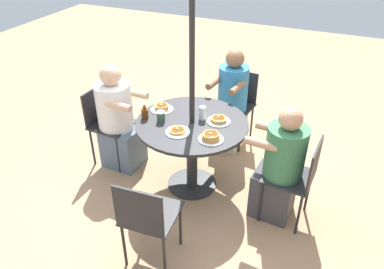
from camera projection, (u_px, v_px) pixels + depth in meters
The scene contains 17 objects.
ground_plane at pixel (192, 184), 3.96m from camera, with size 12.00×12.00×0.00m, color tan.
patio_table at pixel (192, 135), 3.63m from camera, with size 1.08×1.08×0.76m.
umbrella_pole at pixel (192, 96), 3.40m from camera, with size 0.05×0.05×2.08m, color black.
patio_chair_north at pixel (237, 102), 4.44m from camera, with size 0.46×0.46×0.86m.
diner_north at pixel (231, 104), 4.30m from camera, with size 0.53×0.39×1.20m.
patio_chair_east at pixel (106, 120), 4.08m from camera, with size 0.43×0.43×0.86m.
diner_east at pixel (118, 122), 4.00m from camera, with size 0.39×0.52×1.17m.
patio_chair_south at pixel (147, 216), 2.85m from camera, with size 0.44×0.44×0.86m.
patio_chair_west at pixel (298, 175), 3.27m from camera, with size 0.44×0.44×0.86m.
diner_west at pixel (279, 169), 3.33m from camera, with size 0.38×0.51×1.15m.
pancake_plate_a at pixel (178, 131), 3.38m from camera, with size 0.23×0.23×0.04m.
pancake_plate_b at pixel (162, 108), 3.74m from camera, with size 0.23×0.23×0.07m.
pancake_plate_c at pixel (218, 120), 3.54m from camera, with size 0.23×0.23×0.06m.
pancake_plate_d at pixel (211, 137), 3.27m from camera, with size 0.23×0.23×0.08m.
syrup_bottle at pixel (145, 113), 3.58m from camera, with size 0.09×0.07×0.14m.
coffee_cup at pixel (161, 116), 3.54m from camera, with size 0.08×0.08×0.10m.
drinking_glass_a at pixel (202, 113), 3.56m from camera, with size 0.07×0.07×0.13m, color silver.
Camera 1 is at (2.81, 1.20, 2.57)m, focal length 35.00 mm.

